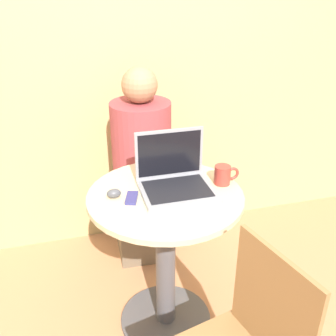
{
  "coord_description": "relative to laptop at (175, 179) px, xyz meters",
  "views": [
    {
      "loc": [
        -0.39,
        -1.45,
        1.64
      ],
      "look_at": [
        0.03,
        0.05,
        0.87
      ],
      "focal_mm": 42.0,
      "sensor_mm": 36.0,
      "label": 1
    }
  ],
  "objects": [
    {
      "name": "person_seated",
      "position": [
        -0.04,
        0.59,
        -0.31
      ],
      "size": [
        0.35,
        0.53,
        1.21
      ],
      "color": "brown",
      "rests_on": "ground_plane"
    },
    {
      "name": "computer_mouse",
      "position": [
        -0.28,
        -0.0,
        -0.03
      ],
      "size": [
        0.06,
        0.04,
        0.04
      ],
      "color": "#4C4C51",
      "rests_on": "round_table"
    },
    {
      "name": "back_wall",
      "position": [
        -0.05,
        0.86,
        0.48
      ],
      "size": [
        7.0,
        0.05,
        2.6
      ],
      "color": "tan",
      "rests_on": "ground_plane"
    },
    {
      "name": "round_table",
      "position": [
        -0.05,
        -0.03,
        -0.31
      ],
      "size": [
        0.7,
        0.7,
        0.77
      ],
      "color": "#4C4C51",
      "rests_on": "ground_plane"
    },
    {
      "name": "coffee_cup",
      "position": [
        0.23,
        -0.01,
        -0.01
      ],
      "size": [
        0.12,
        0.08,
        0.09
      ],
      "color": "#B2382D",
      "rests_on": "round_table"
    },
    {
      "name": "laptop",
      "position": [
        0.0,
        0.0,
        0.0
      ],
      "size": [
        0.32,
        0.27,
        0.25
      ],
      "color": "gray",
      "rests_on": "round_table"
    },
    {
      "name": "ground_plane",
      "position": [
        -0.05,
        -0.03,
        -0.82
      ],
      "size": [
        12.0,
        12.0,
        0.0
      ],
      "primitive_type": "plane",
      "color": "tan"
    },
    {
      "name": "cell_phone",
      "position": [
        -0.2,
        -0.04,
        -0.04
      ],
      "size": [
        0.07,
        0.11,
        0.02
      ],
      "color": "navy",
      "rests_on": "round_table"
    }
  ]
}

